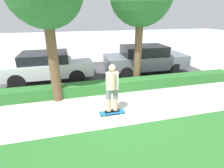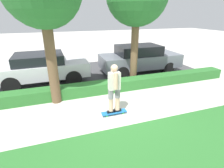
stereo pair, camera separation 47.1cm
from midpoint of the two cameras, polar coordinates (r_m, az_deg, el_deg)
The scene contains 7 objects.
ground_plane at distance 6.28m, azimuth 0.87°, elevation -8.15°, with size 60.00×60.00×0.00m, color beige.
street_asphalt at distance 10.00m, azimuth -7.30°, elevation 3.44°, with size 12.18×5.00×0.01m.
hedge_row at distance 7.55m, azimuth -3.23°, elevation -0.84°, with size 12.18×0.60×0.46m.
skateboard at distance 5.95m, azimuth -1.61°, elevation -9.25°, with size 0.86×0.24×0.09m.
skater_person at distance 5.54m, azimuth -1.70°, elevation -1.33°, with size 0.49×0.42×1.65m.
parked_car_front at distance 9.09m, azimuth -23.16°, elevation 5.07°, with size 4.20×2.03×1.43m.
parked_car_middle at distance 10.02m, azimuth 7.64°, elevation 8.30°, with size 4.51×1.86×1.55m.
Camera 2 is at (-2.08, -5.04, 3.15)m, focal length 28.00 mm.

